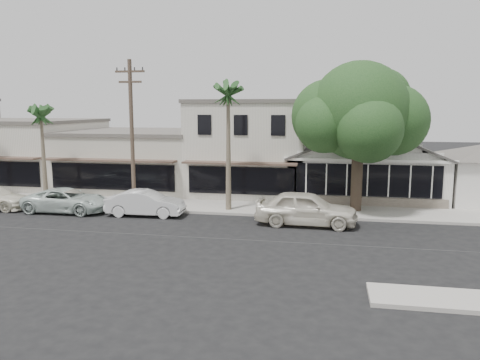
% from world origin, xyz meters
% --- Properties ---
extents(ground, '(140.00, 140.00, 0.00)m').
position_xyz_m(ground, '(0.00, 0.00, 0.00)').
color(ground, black).
rests_on(ground, ground).
extents(sidewalk_north, '(90.00, 3.50, 0.15)m').
position_xyz_m(sidewalk_north, '(-8.00, 6.75, 0.07)').
color(sidewalk_north, '#9E9991').
rests_on(sidewalk_north, ground).
extents(corner_shop, '(10.40, 8.60, 5.10)m').
position_xyz_m(corner_shop, '(5.00, 12.47, 2.62)').
color(corner_shop, white).
rests_on(corner_shop, ground).
extents(row_building_near, '(8.00, 10.00, 6.50)m').
position_xyz_m(row_building_near, '(-3.00, 13.50, 3.25)').
color(row_building_near, silver).
rests_on(row_building_near, ground).
extents(row_building_midnear, '(10.00, 10.00, 4.20)m').
position_xyz_m(row_building_midnear, '(-12.00, 13.50, 2.10)').
color(row_building_midnear, beige).
rests_on(row_building_midnear, ground).
extents(row_building_midfar, '(11.00, 10.00, 5.00)m').
position_xyz_m(row_building_midfar, '(-22.50, 13.50, 2.50)').
color(row_building_midfar, silver).
rests_on(row_building_midfar, ground).
extents(utility_pole, '(1.80, 0.24, 9.00)m').
position_xyz_m(utility_pole, '(-9.00, 5.20, 4.79)').
color(utility_pole, brown).
rests_on(utility_pole, ground).
extents(car_0, '(5.45, 2.36, 1.83)m').
position_xyz_m(car_0, '(1.49, 3.44, 0.92)').
color(car_0, beige).
rests_on(car_0, ground).
extents(car_1, '(4.57, 1.79, 1.48)m').
position_xyz_m(car_1, '(-7.76, 3.92, 0.74)').
color(car_1, silver).
rests_on(car_1, ground).
extents(car_2, '(5.13, 2.39, 1.42)m').
position_xyz_m(car_2, '(-12.76, 3.96, 0.71)').
color(car_2, silver).
rests_on(car_2, ground).
extents(shade_tree, '(8.00, 7.24, 8.88)m').
position_xyz_m(shade_tree, '(4.19, 7.27, 5.85)').
color(shade_tree, '#423428').
rests_on(shade_tree, ground).
extents(palm_east, '(2.57, 2.57, 8.08)m').
position_xyz_m(palm_east, '(-3.25, 5.82, 6.95)').
color(palm_east, '#726651').
rests_on(palm_east, ground).
extents(palm_mid, '(2.33, 2.33, 6.74)m').
position_xyz_m(palm_mid, '(-15.67, 6.30, 5.76)').
color(palm_mid, '#726651').
rests_on(palm_mid, ground).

